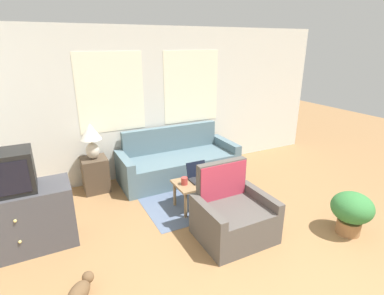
{
  "coord_description": "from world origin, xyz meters",
  "views": [
    {
      "loc": [
        -1.88,
        -1.2,
        2.33
      ],
      "look_at": [
        0.16,
        2.81,
        0.75
      ],
      "focal_mm": 28.0,
      "sensor_mm": 36.0,
      "label": 1
    }
  ],
  "objects_px": {
    "table_lamp": "(91,137)",
    "laptop": "(199,176)",
    "cat_black": "(80,291)",
    "cup_white": "(184,181)",
    "television": "(8,172)",
    "cup_navy": "(228,175)",
    "armchair": "(232,216)",
    "cup_yellow": "(216,174)",
    "coffee_table": "(207,182)",
    "potted_plant": "(352,210)",
    "couch": "(178,163)"
  },
  "relations": [
    {
      "from": "coffee_table",
      "to": "cup_white",
      "type": "height_order",
      "value": "cup_white"
    },
    {
      "from": "table_lamp",
      "to": "cup_navy",
      "type": "distance_m",
      "value": 2.22
    },
    {
      "from": "armchair",
      "to": "table_lamp",
      "type": "distance_m",
      "value": 2.51
    },
    {
      "from": "cup_navy",
      "to": "potted_plant",
      "type": "distance_m",
      "value": 1.67
    },
    {
      "from": "couch",
      "to": "cat_black",
      "type": "height_order",
      "value": "couch"
    },
    {
      "from": "table_lamp",
      "to": "laptop",
      "type": "height_order",
      "value": "table_lamp"
    },
    {
      "from": "coffee_table",
      "to": "cup_yellow",
      "type": "relative_size",
      "value": 11.28
    },
    {
      "from": "table_lamp",
      "to": "cat_black",
      "type": "distance_m",
      "value": 2.45
    },
    {
      "from": "television",
      "to": "cup_yellow",
      "type": "distance_m",
      "value": 2.68
    },
    {
      "from": "couch",
      "to": "cup_navy",
      "type": "bearing_deg",
      "value": -76.35
    },
    {
      "from": "couch",
      "to": "table_lamp",
      "type": "relative_size",
      "value": 3.64
    },
    {
      "from": "cup_navy",
      "to": "cup_white",
      "type": "bearing_deg",
      "value": 171.5
    },
    {
      "from": "coffee_table",
      "to": "laptop",
      "type": "distance_m",
      "value": 0.16
    },
    {
      "from": "couch",
      "to": "cup_white",
      "type": "distance_m",
      "value": 1.18
    },
    {
      "from": "television",
      "to": "laptop",
      "type": "bearing_deg",
      "value": -0.66
    },
    {
      "from": "laptop",
      "to": "cat_black",
      "type": "relative_size",
      "value": 0.72
    },
    {
      "from": "couch",
      "to": "television",
      "type": "relative_size",
      "value": 4.07
    },
    {
      "from": "cup_yellow",
      "to": "cup_white",
      "type": "relative_size",
      "value": 0.83
    },
    {
      "from": "armchair",
      "to": "cat_black",
      "type": "bearing_deg",
      "value": -174.25
    },
    {
      "from": "armchair",
      "to": "potted_plant",
      "type": "distance_m",
      "value": 1.52
    },
    {
      "from": "coffee_table",
      "to": "cup_yellow",
      "type": "distance_m",
      "value": 0.18
    },
    {
      "from": "armchair",
      "to": "table_lamp",
      "type": "height_order",
      "value": "table_lamp"
    },
    {
      "from": "television",
      "to": "coffee_table",
      "type": "xyz_separation_m",
      "value": [
        2.47,
        -0.09,
        -0.63
      ]
    },
    {
      "from": "television",
      "to": "potted_plant",
      "type": "distance_m",
      "value": 4.09
    },
    {
      "from": "laptop",
      "to": "cup_navy",
      "type": "distance_m",
      "value": 0.44
    },
    {
      "from": "table_lamp",
      "to": "potted_plant",
      "type": "xyz_separation_m",
      "value": [
        2.67,
        -2.7,
        -0.58
      ]
    },
    {
      "from": "cup_white",
      "to": "laptop",
      "type": "bearing_deg",
      "value": 12.63
    },
    {
      "from": "couch",
      "to": "armchair",
      "type": "height_order",
      "value": "armchair"
    },
    {
      "from": "coffee_table",
      "to": "couch",
      "type": "bearing_deg",
      "value": 89.49
    },
    {
      "from": "table_lamp",
      "to": "potted_plant",
      "type": "bearing_deg",
      "value": -45.31
    },
    {
      "from": "potted_plant",
      "to": "cat_black",
      "type": "xyz_separation_m",
      "value": [
        -3.23,
        0.46,
        -0.25
      ]
    },
    {
      "from": "potted_plant",
      "to": "cup_yellow",
      "type": "bearing_deg",
      "value": 126.46
    },
    {
      "from": "table_lamp",
      "to": "coffee_table",
      "type": "distance_m",
      "value": 1.95
    },
    {
      "from": "cup_white",
      "to": "potted_plant",
      "type": "height_order",
      "value": "potted_plant"
    },
    {
      "from": "armchair",
      "to": "cup_white",
      "type": "bearing_deg",
      "value": 107.95
    },
    {
      "from": "armchair",
      "to": "cup_navy",
      "type": "relative_size",
      "value": 9.35
    },
    {
      "from": "laptop",
      "to": "cup_navy",
      "type": "height_order",
      "value": "laptop"
    },
    {
      "from": "armchair",
      "to": "cup_yellow",
      "type": "distance_m",
      "value": 0.9
    },
    {
      "from": "table_lamp",
      "to": "cup_yellow",
      "type": "distance_m",
      "value": 2.03
    },
    {
      "from": "cat_black",
      "to": "cup_white",
      "type": "bearing_deg",
      "value": -17.7
    },
    {
      "from": "laptop",
      "to": "cat_black",
      "type": "distance_m",
      "value": 2.18
    },
    {
      "from": "couch",
      "to": "television",
      "type": "height_order",
      "value": "television"
    },
    {
      "from": "coffee_table",
      "to": "laptop",
      "type": "xyz_separation_m",
      "value": [
        -0.11,
        0.06,
        0.1
      ]
    },
    {
      "from": "couch",
      "to": "potted_plant",
      "type": "height_order",
      "value": "couch"
    },
    {
      "from": "television",
      "to": "cup_navy",
      "type": "height_order",
      "value": "television"
    },
    {
      "from": "coffee_table",
      "to": "armchair",
      "type": "bearing_deg",
      "value": -97.83
    },
    {
      "from": "cup_navy",
      "to": "potted_plant",
      "type": "xyz_separation_m",
      "value": [
        0.96,
        -1.37,
        -0.12
      ]
    },
    {
      "from": "television",
      "to": "table_lamp",
      "type": "distance_m",
      "value": 1.56
    },
    {
      "from": "cat_black",
      "to": "laptop",
      "type": "bearing_deg",
      "value": -20.18
    },
    {
      "from": "couch",
      "to": "armchair",
      "type": "distance_m",
      "value": 1.92
    }
  ]
}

